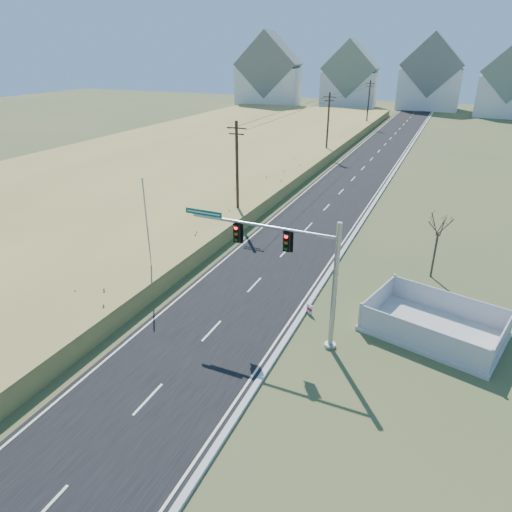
{
  "coord_description": "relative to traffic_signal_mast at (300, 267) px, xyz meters",
  "views": [
    {
      "loc": [
        10.94,
        -20.82,
        14.54
      ],
      "look_at": [
        1.16,
        1.61,
        3.4
      ],
      "focal_mm": 32.0,
      "sensor_mm": 36.0,
      "label": 1
    }
  ],
  "objects": [
    {
      "name": "utility_pole_far",
      "position": [
        -11.14,
        75.68,
        0.32
      ],
      "size": [
        1.8,
        0.26,
        9.0
      ],
      "color": "#422D1E",
      "rests_on": "ground"
    },
    {
      "name": "condo_ne",
      "position": [
        15.36,
        104.68,
        2.47
      ],
      "size": [
        14.12,
        10.51,
        16.52
      ],
      "rotation": [
        0.0,
        0.0,
        -0.1
      ],
      "color": "silver",
      "rests_on": "ground"
    },
    {
      "name": "curb",
      "position": [
        -0.49,
        50.68,
        -4.27
      ],
      "size": [
        0.3,
        180.0,
        0.18
      ],
      "primitive_type": "cube",
      "color": "#B2AFA8",
      "rests_on": "ground"
    },
    {
      "name": "condo_nw",
      "position": [
        -42.64,
        100.68,
        3.34
      ],
      "size": [
        17.69,
        13.38,
        19.05
      ],
      "rotation": [
        0.0,
        0.0,
        0.14
      ],
      "color": "silver",
      "rests_on": "ground"
    },
    {
      "name": "utility_pole_mid",
      "position": [
        -11.14,
        45.68,
        0.32
      ],
      "size": [
        1.8,
        0.26,
        9.0
      ],
      "color": "#422D1E",
      "rests_on": "ground"
    },
    {
      "name": "fence_enclosure",
      "position": [
        6.79,
        3.52,
        -4.06
      ],
      "size": [
        8.11,
        6.51,
        1.63
      ],
      "rotation": [
        0.0,
        0.0,
        -0.26
      ],
      "color": "#B7B5AD",
      "rests_on": "ground"
    },
    {
      "name": "condo_nnw",
      "position": [
        -22.64,
        108.68,
        2.57
      ],
      "size": [
        14.93,
        11.17,
        17.03
      ],
      "rotation": [
        0.0,
        0.0,
        0.07
      ],
      "color": "silver",
      "rests_on": "ground"
    },
    {
      "name": "reed_marsh",
      "position": [
        -28.64,
        40.68,
        -3.71
      ],
      "size": [
        38.0,
        110.0,
        1.3
      ],
      "primitive_type": "cube",
      "color": "tan",
      "rests_on": "ground"
    },
    {
      "name": "utility_pole_near",
      "position": [
        -11.14,
        15.68,
        0.32
      ],
      "size": [
        1.8,
        0.26,
        9.0
      ],
      "color": "#422D1E",
      "rests_on": "ground"
    },
    {
      "name": "open_sign",
      "position": [
        -0.14,
        2.68,
        -4.03
      ],
      "size": [
        0.46,
        0.3,
        0.63
      ],
      "rotation": [
        0.0,
        0.0,
        -0.53
      ],
      "color": "white",
      "rests_on": "ground"
    },
    {
      "name": "traffic_signal_mast",
      "position": [
        0.0,
        0.0,
        0.0
      ],
      "size": [
        8.91,
        0.61,
        7.09
      ],
      "rotation": [
        0.0,
        0.0,
        -0.02
      ],
      "color": "#9EA0A5",
      "rests_on": "ground"
    },
    {
      "name": "bare_tree",
      "position": [
        6.14,
        10.86,
        -0.45
      ],
      "size": [
        1.83,
        1.83,
        4.85
      ],
      "color": "#4C3F33",
      "rests_on": "ground"
    },
    {
      "name": "flagpole",
      "position": [
        -11.11,
        2.25,
        -1.44
      ],
      "size": [
        0.33,
        0.33,
        7.32
      ],
      "color": "#B7B5AD",
      "rests_on": "ground"
    },
    {
      "name": "road",
      "position": [
        -4.64,
        50.68,
        -4.33
      ],
      "size": [
        8.0,
        180.0,
        0.06
      ],
      "primitive_type": "cube",
      "color": "black",
      "rests_on": "ground"
    },
    {
      "name": "ground",
      "position": [
        -4.64,
        0.68,
        -4.36
      ],
      "size": [
        260.0,
        260.0,
        0.0
      ],
      "primitive_type": "plane",
      "color": "#3E5027",
      "rests_on": "ground"
    },
    {
      "name": "condo_n",
      "position": [
        -2.64,
        112.68,
        3.25
      ],
      "size": [
        15.27,
        10.2,
        18.54
      ],
      "color": "silver",
      "rests_on": "ground"
    }
  ]
}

